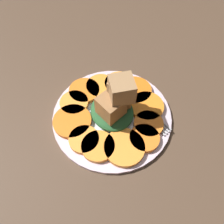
{
  "coord_description": "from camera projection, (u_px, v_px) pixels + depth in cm",
  "views": [
    {
      "loc": [
        -23.24,
        11.87,
        45.02
      ],
      "look_at": [
        0.0,
        0.0,
        4.1
      ],
      "focal_mm": 35.0,
      "sensor_mm": 36.0,
      "label": 1
    }
  ],
  "objects": [
    {
      "name": "center_pile",
      "position": [
        115.0,
        104.0,
        0.46
      ],
      "size": [
        10.37,
        9.33,
        11.72
      ],
      "color": "#235128",
      "rests_on": "plate"
    },
    {
      "name": "table_slab",
      "position": [
        112.0,
        119.0,
        0.51
      ],
      "size": [
        120.0,
        120.0,
        2.0
      ],
      "primitive_type": "cube",
      "color": "#4C3828",
      "rests_on": "ground"
    },
    {
      "name": "carrot_slice_1",
      "position": [
        119.0,
        84.0,
        0.53
      ],
      "size": [
        7.19,
        7.19,
        1.1
      ],
      "primitive_type": "cylinder",
      "color": "orange",
      "rests_on": "plate"
    },
    {
      "name": "carrot_slice_3",
      "position": [
        84.0,
        91.0,
        0.52
      ],
      "size": [
        7.31,
        7.31,
        1.1
      ],
      "primitive_type": "cylinder",
      "color": "orange",
      "rests_on": "plate"
    },
    {
      "name": "carrot_slice_4",
      "position": [
        74.0,
        103.0,
        0.5
      ],
      "size": [
        6.57,
        6.57,
        1.1
      ],
      "primitive_type": "cylinder",
      "color": "orange",
      "rests_on": "plate"
    },
    {
      "name": "carrot_slice_0",
      "position": [
        135.0,
        90.0,
        0.52
      ],
      "size": [
        8.03,
        8.03,
        1.1
      ],
      "primitive_type": "cylinder",
      "color": "orange",
      "rests_on": "plate"
    },
    {
      "name": "carrot_slice_11",
      "position": [
        147.0,
        106.0,
        0.5
      ],
      "size": [
        7.82,
        7.82,
        1.1
      ],
      "primitive_type": "cylinder",
      "color": "orange",
      "rests_on": "plate"
    },
    {
      "name": "carrot_slice_6",
      "position": [
        84.0,
        140.0,
        0.45
      ],
      "size": [
        6.35,
        6.35,
        1.1
      ],
      "primitive_type": "cylinder",
      "color": "orange",
      "rests_on": "plate"
    },
    {
      "name": "carrot_slice_5",
      "position": [
        72.0,
        121.0,
        0.48
      ],
      "size": [
        8.41,
        8.41,
        1.1
      ],
      "primitive_type": "cylinder",
      "color": "orange",
      "rests_on": "plate"
    },
    {
      "name": "carrot_slice_9",
      "position": [
        144.0,
        138.0,
        0.46
      ],
      "size": [
        6.33,
        6.33,
        1.1
      ],
      "primitive_type": "cylinder",
      "color": "orange",
      "rests_on": "plate"
    },
    {
      "name": "carrot_slice_7",
      "position": [
        98.0,
        146.0,
        0.45
      ],
      "size": [
        6.9,
        6.9,
        1.1
      ],
      "primitive_type": "cylinder",
      "color": "orange",
      "rests_on": "plate"
    },
    {
      "name": "fork",
      "position": [
        139.0,
        104.0,
        0.51
      ],
      "size": [
        19.73,
        5.52,
        0.4
      ],
      "rotation": [
        0.0,
        0.0,
        0.2
      ],
      "color": "#B2B2B7",
      "rests_on": "plate"
    },
    {
      "name": "carrot_slice_8",
      "position": [
        124.0,
        147.0,
        0.44
      ],
      "size": [
        8.4,
        8.4,
        1.1
      ],
      "primitive_type": "cylinder",
      "color": "orange",
      "rests_on": "plate"
    },
    {
      "name": "carrot_slice_2",
      "position": [
        101.0,
        86.0,
        0.53
      ],
      "size": [
        7.09,
        7.09,
        1.1
      ],
      "primitive_type": "cylinder",
      "color": "orange",
      "rests_on": "plate"
    },
    {
      "name": "carrot_slice_10",
      "position": [
        148.0,
        124.0,
        0.47
      ],
      "size": [
        6.45,
        6.45,
        1.1
      ],
      "primitive_type": "cylinder",
      "color": "orange",
      "rests_on": "plate"
    },
    {
      "name": "plate",
      "position": [
        112.0,
        116.0,
        0.5
      ],
      "size": [
        26.88,
        26.88,
        1.05
      ],
      "color": "silver",
      "rests_on": "table_slab"
    }
  ]
}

